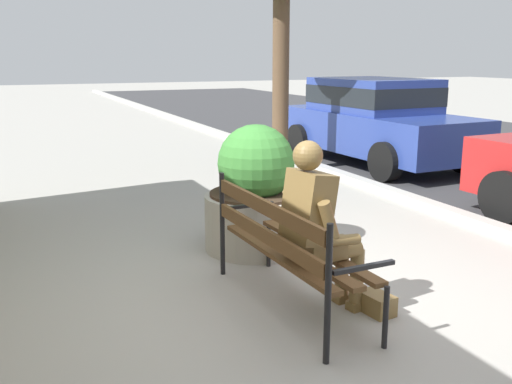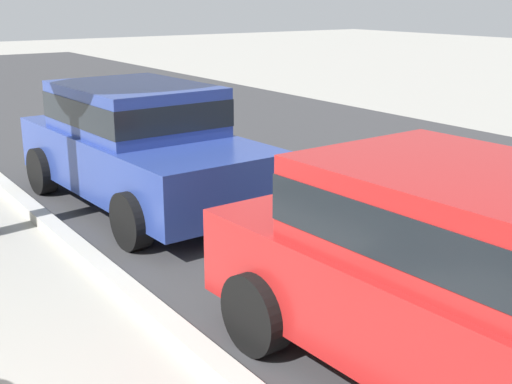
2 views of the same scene
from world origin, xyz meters
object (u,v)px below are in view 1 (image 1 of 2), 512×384
park_bench (284,242)px  parked_car_blue (375,118)px  bronze_statue_seated (324,232)px  concrete_planter (256,197)px

park_bench → parked_car_blue: size_ratio=0.43×
bronze_statue_seated → park_bench: bearing=-137.5°
concrete_planter → parked_car_blue: parked_car_blue is taller
parked_car_blue → concrete_planter: bearing=-47.9°
bronze_statue_seated → concrete_planter: bronze_statue_seated is taller
bronze_statue_seated → parked_car_blue: parked_car_blue is taller
parked_car_blue → bronze_statue_seated: bearing=-38.3°
concrete_planter → bronze_statue_seated: bearing=-6.1°
concrete_planter → parked_car_blue: 5.39m
park_bench → bronze_statue_seated: (0.23, 0.21, 0.12)m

